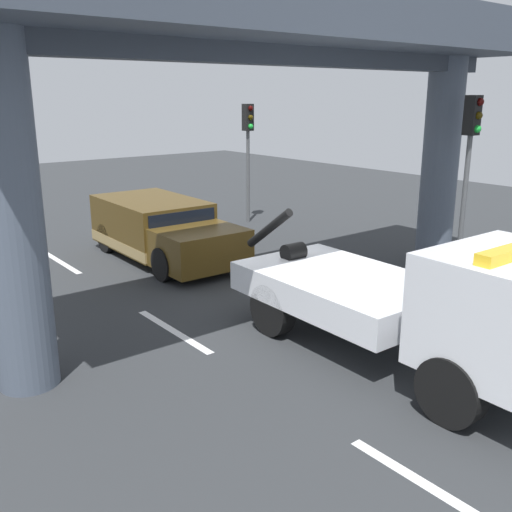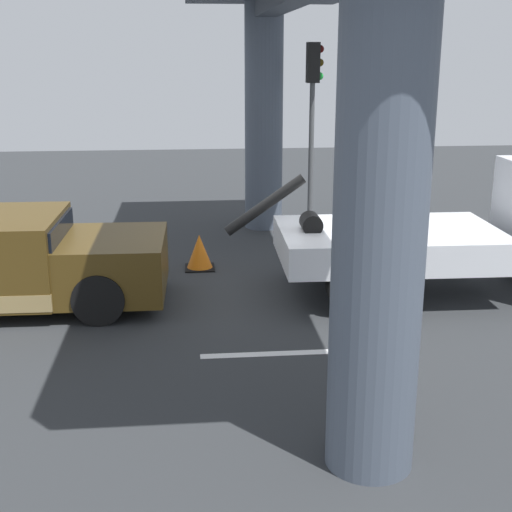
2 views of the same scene
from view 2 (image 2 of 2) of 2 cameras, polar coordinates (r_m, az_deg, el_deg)
The scene contains 5 objects.
ground_plane at distance 12.49m, azimuth 1.22°, elevation -3.58°, with size 60.00×40.00×0.10m, color #2D3033.
lane_stripe_mid at distance 10.24m, azimuth 2.81°, elevation -7.86°, with size 2.60×0.16×0.01m, color silver.
tow_truck_white at distance 13.19m, azimuth 18.87°, elevation 2.28°, with size 7.27×2.51×2.46m.
traffic_light_far at distance 16.73m, azimuth 4.65°, elevation 12.82°, with size 0.39×0.32×4.40m.
traffic_cone_orange at distance 14.06m, azimuth -4.61°, elevation 0.29°, with size 0.59×0.59×0.70m.
Camera 2 is at (-1.38, -11.67, 4.18)m, focal length 49.29 mm.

